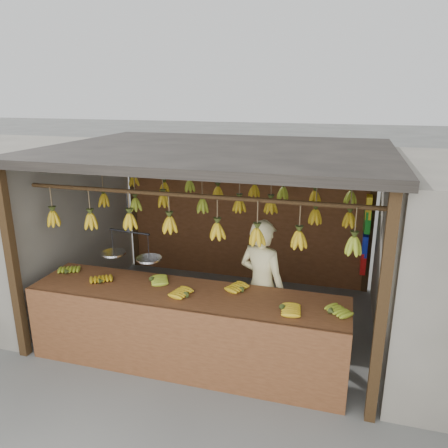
% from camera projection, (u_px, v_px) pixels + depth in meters
% --- Properties ---
extents(ground, '(80.00, 80.00, 0.00)m').
position_uv_depth(ground, '(218.00, 318.00, 6.18)').
color(ground, '#5B5B57').
extents(stall, '(4.30, 3.30, 2.40)m').
position_uv_depth(stall, '(225.00, 176.00, 5.91)').
color(stall, '#301F0F').
rests_on(stall, ground).
extents(counter, '(3.62, 0.83, 0.96)m').
position_uv_depth(counter, '(182.00, 313.00, 4.85)').
color(counter, brown).
rests_on(counter, ground).
extents(hanging_bananas, '(3.62, 2.25, 0.40)m').
position_uv_depth(hanging_bananas, '(217.00, 207.00, 5.71)').
color(hanging_bananas, '#BB9113').
rests_on(hanging_bananas, ground).
extents(balance_scale, '(0.77, 0.34, 0.79)m').
position_uv_depth(balance_scale, '(131.00, 253.00, 5.09)').
color(balance_scale, black).
rests_on(balance_scale, ground).
extents(vendor, '(0.72, 0.60, 1.67)m').
position_uv_depth(vendor, '(262.00, 286.00, 5.22)').
color(vendor, beige).
rests_on(vendor, ground).
extents(bag_bundles, '(0.08, 0.26, 1.22)m').
position_uv_depth(bag_bundles, '(366.00, 234.00, 6.61)').
color(bag_bundles, yellow).
rests_on(bag_bundles, ground).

